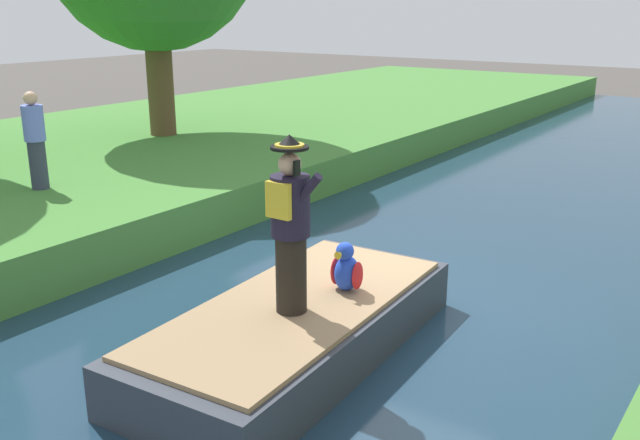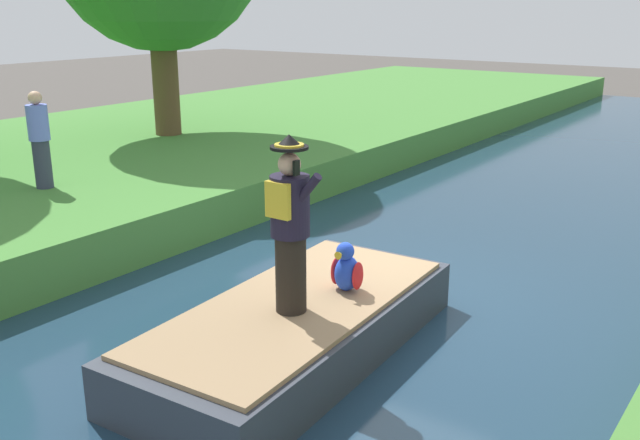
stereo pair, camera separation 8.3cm
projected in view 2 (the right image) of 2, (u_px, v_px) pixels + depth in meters
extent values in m
plane|color=#4C4742|center=(384.00, 305.00, 9.24)|extent=(80.00, 80.00, 0.00)
cube|color=#1E384C|center=(384.00, 301.00, 9.22)|extent=(6.83, 48.00, 0.10)
cube|color=#478438|center=(10.00, 183.00, 13.79)|extent=(10.07, 48.00, 0.83)
cube|color=#333842|center=(296.00, 330.00, 7.65)|extent=(2.03, 4.29, 0.56)
cube|color=#997A56|center=(296.00, 304.00, 7.56)|extent=(1.86, 3.95, 0.05)
cylinder|color=black|center=(291.00, 273.00, 7.23)|extent=(0.32, 0.32, 0.82)
cylinder|color=black|center=(290.00, 206.00, 7.02)|extent=(0.40, 0.40, 0.62)
cube|color=gold|center=(278.00, 200.00, 6.85)|extent=(0.28, 0.06, 0.36)
sphere|color=#DBA884|center=(289.00, 164.00, 6.90)|extent=(0.23, 0.23, 0.23)
cylinder|color=black|center=(289.00, 147.00, 6.85)|extent=(0.38, 0.38, 0.03)
cone|color=black|center=(289.00, 140.00, 6.83)|extent=(0.26, 0.26, 0.12)
cylinder|color=gold|center=(289.00, 145.00, 6.84)|extent=(0.29, 0.29, 0.02)
cylinder|color=black|center=(305.00, 193.00, 6.82)|extent=(0.38, 0.09, 0.43)
cube|color=black|center=(296.00, 168.00, 6.78)|extent=(0.03, 0.08, 0.15)
ellipsoid|color=blue|center=(347.00, 273.00, 7.82)|extent=(0.26, 0.32, 0.40)
sphere|color=blue|center=(345.00, 251.00, 7.71)|extent=(0.20, 0.20, 0.20)
cone|color=yellow|center=(340.00, 255.00, 7.63)|extent=(0.09, 0.09, 0.09)
ellipsoid|color=red|center=(337.00, 271.00, 7.90)|extent=(0.08, 0.20, 0.32)
ellipsoid|color=red|center=(358.00, 276.00, 7.74)|extent=(0.08, 0.20, 0.32)
cylinder|color=brown|center=(165.00, 78.00, 16.29)|extent=(0.60, 0.60, 2.61)
cylinder|color=#33384C|center=(43.00, 164.00, 11.68)|extent=(0.28, 0.28, 0.80)
cylinder|color=#6A7BE2|center=(38.00, 123.00, 11.48)|extent=(0.34, 0.34, 0.58)
sphere|color=#DBA884|center=(35.00, 98.00, 11.36)|extent=(0.22, 0.22, 0.22)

